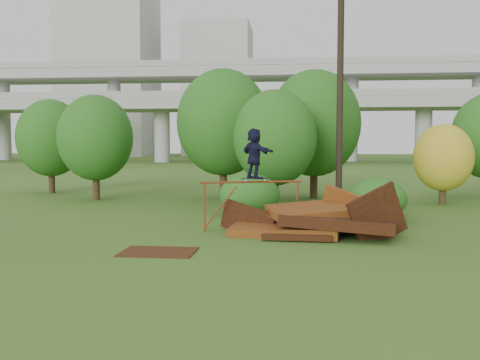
# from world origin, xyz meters

# --- Properties ---
(ground) EXTENTS (240.00, 240.00, 0.00)m
(ground) POSITION_xyz_m (0.00, 0.00, 0.00)
(ground) COLOR #2D5116
(ground) RESTS_ON ground
(scrap_pile) EXTENTS (5.66, 3.12, 2.00)m
(scrap_pile) POSITION_xyz_m (1.48, 1.51, 0.41)
(scrap_pile) COLOR #4B220D
(scrap_pile) RESTS_ON ground
(grind_rail) EXTENTS (3.17, 1.00, 1.56)m
(grind_rail) POSITION_xyz_m (-0.45, 2.22, 1.18)
(grind_rail) COLOR maroon
(grind_rail) RESTS_ON ground
(skateboard) EXTENTS (0.87, 0.45, 0.09)m
(skateboard) POSITION_xyz_m (-0.37, 2.25, 1.63)
(skateboard) COLOR black
(skateboard) RESTS_ON grind_rail
(skater) EXTENTS (1.29, 1.41, 1.57)m
(skater) POSITION_xyz_m (-0.37, 2.25, 2.43)
(skater) COLOR black
(skater) RESTS_ON skateboard
(flat_plate) EXTENTS (1.86, 1.34, 0.03)m
(flat_plate) POSITION_xyz_m (-2.51, -1.44, 0.01)
(flat_plate) COLOR #3A1E0C
(flat_plate) RESTS_ON ground
(tree_0) EXTENTS (3.58, 3.58, 5.05)m
(tree_0) POSITION_xyz_m (-8.67, 10.41, 2.98)
(tree_0) COLOR black
(tree_0) RESTS_ON ground
(tree_1) EXTENTS (4.61, 4.61, 6.42)m
(tree_1) POSITION_xyz_m (-2.69, 12.03, 3.76)
(tree_1) COLOR black
(tree_1) RESTS_ON ground
(tree_2) EXTENTS (3.56, 3.56, 5.01)m
(tree_2) POSITION_xyz_m (0.02, 8.41, 2.96)
(tree_2) COLOR black
(tree_2) RESTS_ON ground
(tree_3) EXTENTS (4.57, 4.57, 6.34)m
(tree_3) POSITION_xyz_m (1.81, 12.22, 3.70)
(tree_3) COLOR black
(tree_3) RESTS_ON ground
(tree_4) EXTENTS (2.60, 2.60, 3.59)m
(tree_4) POSITION_xyz_m (7.44, 10.15, 2.09)
(tree_4) COLOR black
(tree_4) RESTS_ON ground
(tree_6) EXTENTS (3.67, 3.67, 5.12)m
(tree_6) POSITION_xyz_m (-12.43, 13.62, 3.01)
(tree_6) COLOR black
(tree_6) RESTS_ON ground
(shrub_left) EXTENTS (2.30, 2.12, 1.59)m
(shrub_left) POSITION_xyz_m (-0.80, 5.49, 0.79)
(shrub_left) COLOR #1E5115
(shrub_left) RESTS_ON ground
(shrub_right) EXTENTS (2.10, 1.93, 1.49)m
(shrub_right) POSITION_xyz_m (3.82, 4.99, 0.74)
(shrub_right) COLOR #1E5115
(shrub_right) RESTS_ON ground
(utility_pole) EXTENTS (1.40, 0.28, 11.00)m
(utility_pole) POSITION_xyz_m (2.77, 8.94, 5.57)
(utility_pole) COLOR black
(utility_pole) RESTS_ON ground
(freeway_overpass) EXTENTS (160.00, 15.00, 13.70)m
(freeway_overpass) POSITION_xyz_m (0.00, 62.92, 10.32)
(freeway_overpass) COLOR gray
(freeway_overpass) RESTS_ON ground
(building_left) EXTENTS (18.00, 16.00, 35.00)m
(building_left) POSITION_xyz_m (-38.00, 95.00, 17.50)
(building_left) COLOR #9E9E99
(building_left) RESTS_ON ground
(building_right) EXTENTS (14.00, 14.00, 28.00)m
(building_right) POSITION_xyz_m (-16.00, 102.00, 14.00)
(building_right) COLOR #9E9E99
(building_right) RESTS_ON ground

